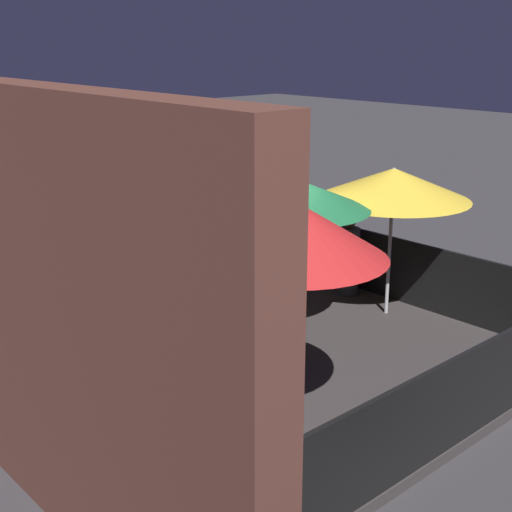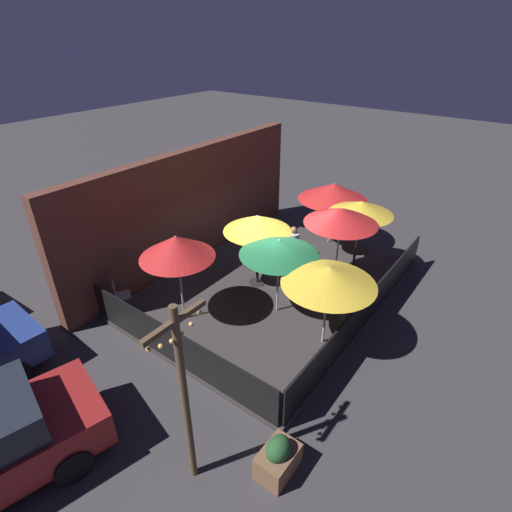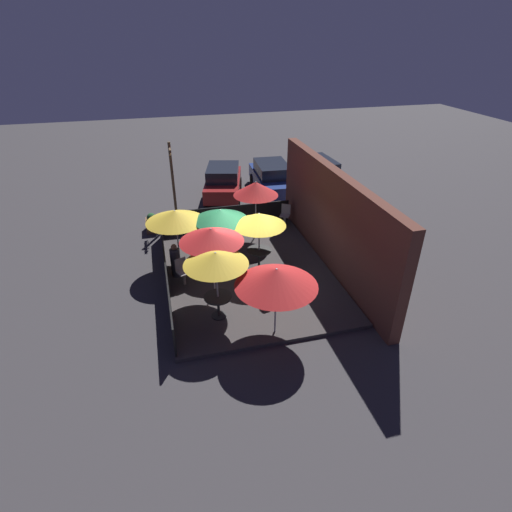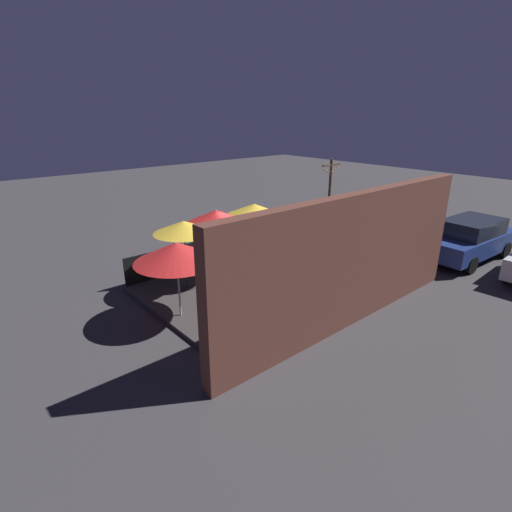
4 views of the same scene
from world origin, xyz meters
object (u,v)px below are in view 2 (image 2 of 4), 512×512
object	(u,v)px
light_post	(184,391)
planter_box	(278,458)
patron_1	(293,245)
patio_umbrella_1	(257,223)
dining_table_0	(355,252)
patio_umbrella_3	(176,247)
patio_chair_0	(120,295)
patio_umbrella_0	(361,208)
patio_umbrella_2	(329,276)
patron_0	(349,307)
dining_table_1	(257,266)
patio_umbrella_6	(333,191)
patio_chair_1	(352,294)
patio_umbrella_5	(341,216)
patio_umbrella_4	(279,247)

from	to	relation	value
light_post	planter_box	bearing A→B (deg)	-51.23
patron_1	planter_box	distance (m)	7.16
patio_umbrella_1	dining_table_0	world-z (taller)	patio_umbrella_1
patio_umbrella_3	dining_table_0	distance (m)	5.68
patron_1	planter_box	world-z (taller)	patron_1
dining_table_0	patio_chair_0	bearing A→B (deg)	145.13
patio_umbrella_0	patron_1	size ratio (longest dim) A/B	1.99
patio_umbrella_3	patio_umbrella_1	bearing A→B (deg)	-11.68
patio_umbrella_0	patio_umbrella_1	bearing A→B (deg)	142.03
patio_umbrella_2	patron_0	world-z (taller)	patio_umbrella_2
patron_1	dining_table_1	bearing A→B (deg)	100.44
patio_umbrella_1	patio_umbrella_6	distance (m)	3.58
patio_umbrella_0	light_post	size ratio (longest dim) A/B	0.62
patio_chair_1	planter_box	bearing A→B (deg)	167.69
patio_umbrella_3	light_post	size ratio (longest dim) A/B	0.67
dining_table_1	patron_1	bearing A→B (deg)	-1.75
patio_umbrella_1	patio_umbrella_3	distance (m)	2.52
dining_table_0	light_post	size ratio (longest dim) A/B	0.23
patio_chair_1	patio_umbrella_2	bearing A→B (deg)	156.71
dining_table_0	patio_chair_0	world-z (taller)	patio_chair_0
patio_umbrella_6	patron_1	bearing A→B (deg)	166.77
patio_umbrella_0	dining_table_1	bearing A→B (deg)	142.03
patio_umbrella_1	patron_0	distance (m)	3.27
patio_umbrella_3	patron_0	bearing A→B (deg)	-56.84
patio_chair_1	patron_1	size ratio (longest dim) A/B	0.85
patio_umbrella_0	dining_table_1	world-z (taller)	patio_umbrella_0
patio_chair_0	patron_0	xyz separation A→B (m)	(3.03, -5.01, 0.05)
patio_umbrella_0	patron_1	world-z (taller)	patio_umbrella_0
patio_umbrella_3	patio_chair_1	bearing A→B (deg)	-48.91
patio_umbrella_2	patio_umbrella_6	world-z (taller)	patio_umbrella_6
patio_umbrella_5	patio_chair_0	xyz separation A→B (m)	(-4.50, 3.88, -1.67)
patron_1	patio_chair_0	bearing A→B (deg)	79.66
dining_table_1	patio_umbrella_1	bearing A→B (deg)	116.57
dining_table_1	patio_chair_0	size ratio (longest dim) A/B	0.94
patio_umbrella_1	light_post	xyz separation A→B (m)	(-5.24, -2.56, -0.03)
patio_umbrella_5	dining_table_0	distance (m)	1.98
patio_umbrella_3	patio_umbrella_6	world-z (taller)	patio_umbrella_3
patio_chair_1	patio_umbrella_6	bearing A→B (deg)	13.35
patio_umbrella_5	patron_1	distance (m)	2.52
patio_umbrella_0	patio_umbrella_2	size ratio (longest dim) A/B	1.05
patio_umbrella_4	patio_umbrella_6	size ratio (longest dim) A/B	0.92
dining_table_1	patio_chair_1	distance (m)	2.81
patio_chair_0	patron_0	world-z (taller)	patron_0
patio_chair_0	planter_box	bearing A→B (deg)	-68.64
patio_umbrella_5	dining_table_0	bearing A→B (deg)	-3.31
patio_chair_1	light_post	bearing A→B (deg)	154.70
patio_umbrella_0	dining_table_1	size ratio (longest dim) A/B	2.54
dining_table_1	patio_chair_0	distance (m)	3.82
patio_umbrella_5	planter_box	world-z (taller)	patio_umbrella_5
planter_box	light_post	world-z (taller)	light_post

